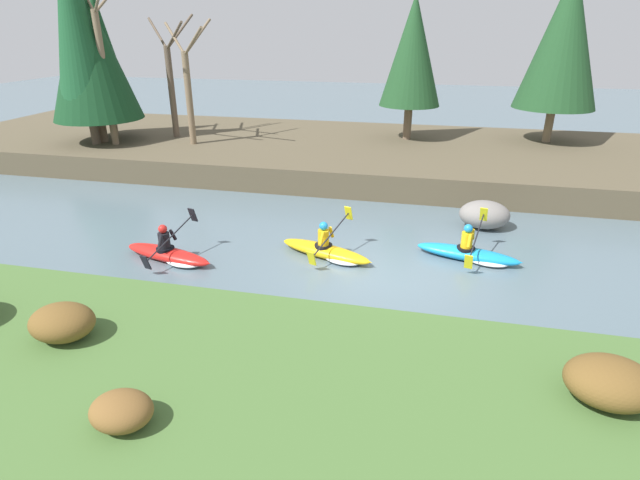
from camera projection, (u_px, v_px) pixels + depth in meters
name	position (u px, v px, depth m)	size (l,w,h in m)	color
ground_plane	(382.00, 276.00, 12.48)	(90.00, 90.00, 0.00)	slate
riverbank_near	(325.00, 480.00, 6.39)	(44.00, 7.32, 0.86)	#476B33
riverbank_far	(410.00, 156.00, 21.89)	(44.00, 10.13, 0.97)	brown
conifer_tree_far_left	(101.00, 53.00, 22.19)	(2.21, 2.21, 6.40)	#7A664C
conifer_tree_left	(75.00, 23.00, 20.03)	(2.46, 2.46, 8.76)	brown
conifer_tree_mid_left	(89.00, 50.00, 20.86)	(3.76, 3.76, 6.69)	brown
conifer_tree_centre	(413.00, 51.00, 21.44)	(2.68, 2.68, 6.10)	brown
conifer_tree_mid_right	(564.00, 39.00, 20.66)	(3.42, 3.42, 7.13)	#7A664C
bare_tree_upstream	(104.00, 62.00, 20.61)	(3.95, 3.90, 7.20)	#7A664C
bare_tree_mid_upstream	(172.00, 81.00, 22.41)	(2.95, 2.91, 5.29)	brown
bare_tree_mid_downstream	(189.00, 87.00, 21.08)	(2.84, 2.80, 5.08)	#7A664C
shrub_clump_second	(62.00, 322.00, 8.44)	(1.12, 0.93, 0.61)	brown
shrub_clump_third	(121.00, 411.00, 6.60)	(0.86, 0.72, 0.47)	brown
shrub_clump_far_end	(610.00, 382.00, 6.98)	(1.24, 1.03, 0.67)	brown
kayaker_lead	(472.00, 254.00, 13.25)	(2.79, 2.06, 1.20)	#1993D6
kayaker_middle	(329.00, 251.00, 13.40)	(2.75, 2.01, 1.20)	yellow
kayaker_trailing	(171.00, 254.00, 13.22)	(2.79, 2.05, 1.20)	red
boulder_midstream	(484.00, 215.00, 15.31)	(1.51, 1.18, 0.85)	gray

